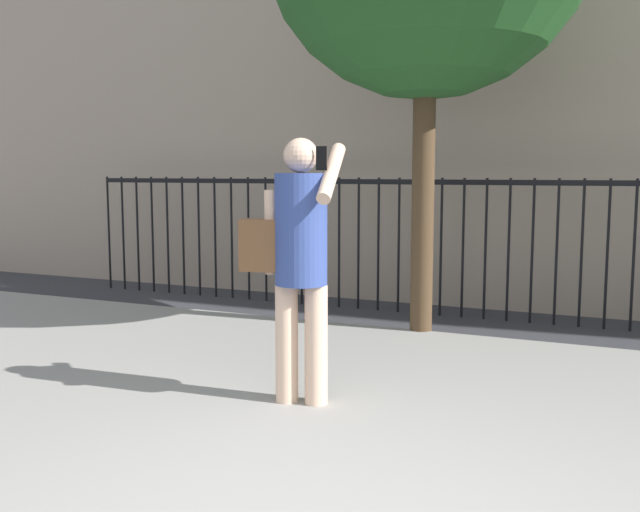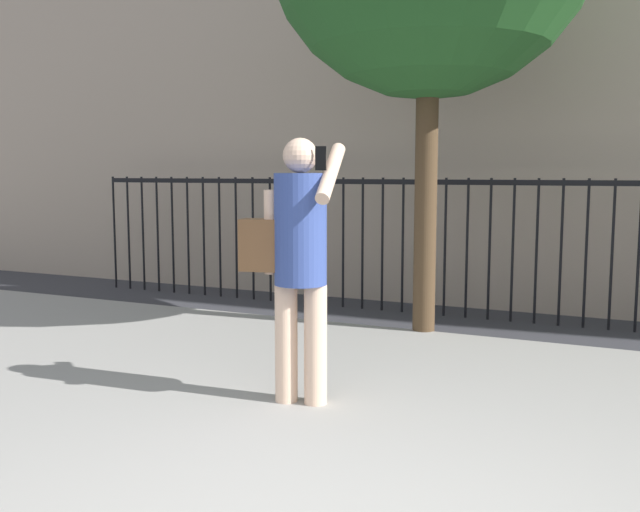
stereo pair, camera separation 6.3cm
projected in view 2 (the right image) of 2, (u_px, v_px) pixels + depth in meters
sidewalk at (468, 426)px, 4.46m from camera, size 28.00×4.40×0.15m
iron_fence at (549, 232)px, 7.69m from camera, size 12.03×0.04×1.60m
pedestrian_on_phone at (297, 251)px, 4.59m from camera, size 0.69×0.51×1.73m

